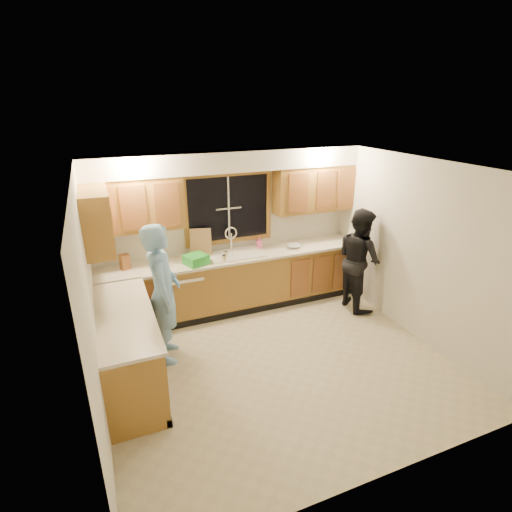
{
  "coord_description": "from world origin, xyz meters",
  "views": [
    {
      "loc": [
        -1.91,
        -3.91,
        3.19
      ],
      "look_at": [
        -0.04,
        0.65,
        1.25
      ],
      "focal_mm": 28.0,
      "sensor_mm": 36.0,
      "label": 1
    }
  ],
  "objects_px": {
    "knife_block": "(125,262)",
    "dish_crate": "(196,260)",
    "man": "(163,294)",
    "sink": "(235,258)",
    "bowl": "(294,246)",
    "dishwasher": "(184,294)",
    "soap_bottle": "(259,242)",
    "stove": "(133,377)",
    "woman": "(359,259)"
  },
  "relations": [
    {
      "from": "knife_block",
      "to": "dish_crate",
      "type": "relative_size",
      "value": 0.74
    },
    {
      "from": "man",
      "to": "dish_crate",
      "type": "xyz_separation_m",
      "value": [
        0.63,
        0.79,
        0.07
      ]
    },
    {
      "from": "sink",
      "to": "man",
      "type": "height_order",
      "value": "man"
    },
    {
      "from": "knife_block",
      "to": "bowl",
      "type": "distance_m",
      "value": 2.65
    },
    {
      "from": "dishwasher",
      "to": "soap_bottle",
      "type": "relative_size",
      "value": 4.37
    },
    {
      "from": "sink",
      "to": "stove",
      "type": "relative_size",
      "value": 0.96
    },
    {
      "from": "soap_bottle",
      "to": "man",
      "type": "bearing_deg",
      "value": -148.28
    },
    {
      "from": "soap_bottle",
      "to": "sink",
      "type": "bearing_deg",
      "value": -160.68
    },
    {
      "from": "sink",
      "to": "man",
      "type": "relative_size",
      "value": 0.47
    },
    {
      "from": "knife_block",
      "to": "woman",
      "type": "bearing_deg",
      "value": -34.9
    },
    {
      "from": "stove",
      "to": "woman",
      "type": "bearing_deg",
      "value": 17.28
    },
    {
      "from": "man",
      "to": "woman",
      "type": "height_order",
      "value": "man"
    },
    {
      "from": "sink",
      "to": "man",
      "type": "distance_m",
      "value": 1.59
    },
    {
      "from": "sink",
      "to": "man",
      "type": "xyz_separation_m",
      "value": [
        -1.29,
        -0.92,
        0.05
      ]
    },
    {
      "from": "sink",
      "to": "bowl",
      "type": "xyz_separation_m",
      "value": [
        1.0,
        -0.06,
        0.08
      ]
    },
    {
      "from": "soap_bottle",
      "to": "bowl",
      "type": "height_order",
      "value": "soap_bottle"
    },
    {
      "from": "dish_crate",
      "to": "sink",
      "type": "bearing_deg",
      "value": 11.46
    },
    {
      "from": "stove",
      "to": "knife_block",
      "type": "height_order",
      "value": "knife_block"
    },
    {
      "from": "dishwasher",
      "to": "man",
      "type": "relative_size",
      "value": 0.45
    },
    {
      "from": "knife_block",
      "to": "bowl",
      "type": "relative_size",
      "value": 1.02
    },
    {
      "from": "woman",
      "to": "soap_bottle",
      "type": "distance_m",
      "value": 1.62
    },
    {
      "from": "man",
      "to": "bowl",
      "type": "xyz_separation_m",
      "value": [
        2.28,
        0.87,
        0.03
      ]
    },
    {
      "from": "knife_block",
      "to": "soap_bottle",
      "type": "relative_size",
      "value": 1.21
    },
    {
      "from": "stove",
      "to": "knife_block",
      "type": "xyz_separation_m",
      "value": [
        0.15,
        1.89,
        0.58
      ]
    },
    {
      "from": "sink",
      "to": "woman",
      "type": "bearing_deg",
      "value": -20.64
    },
    {
      "from": "stove",
      "to": "woman",
      "type": "distance_m",
      "value": 3.83
    },
    {
      "from": "stove",
      "to": "sink",
      "type": "bearing_deg",
      "value": 45.39
    },
    {
      "from": "stove",
      "to": "dishwasher",
      "type": "bearing_deg",
      "value": 62.31
    },
    {
      "from": "bowl",
      "to": "woman",
      "type": "bearing_deg",
      "value": -37.11
    },
    {
      "from": "woman",
      "to": "soap_bottle",
      "type": "height_order",
      "value": "woman"
    },
    {
      "from": "woman",
      "to": "dishwasher",
      "type": "bearing_deg",
      "value": 77.82
    },
    {
      "from": "stove",
      "to": "woman",
      "type": "relative_size",
      "value": 0.55
    },
    {
      "from": "dishwasher",
      "to": "stove",
      "type": "xyz_separation_m",
      "value": [
        -0.95,
        -1.81,
        0.04
      ]
    },
    {
      "from": "dish_crate",
      "to": "bowl",
      "type": "height_order",
      "value": "dish_crate"
    },
    {
      "from": "stove",
      "to": "man",
      "type": "bearing_deg",
      "value": 60.43
    },
    {
      "from": "sink",
      "to": "woman",
      "type": "distance_m",
      "value": 1.97
    },
    {
      "from": "dishwasher",
      "to": "woman",
      "type": "bearing_deg",
      "value": -14.15
    },
    {
      "from": "bowl",
      "to": "dishwasher",
      "type": "bearing_deg",
      "value": 178.74
    },
    {
      "from": "stove",
      "to": "woman",
      "type": "height_order",
      "value": "woman"
    },
    {
      "from": "man",
      "to": "knife_block",
      "type": "height_order",
      "value": "man"
    },
    {
      "from": "woman",
      "to": "knife_block",
      "type": "height_order",
      "value": "woman"
    },
    {
      "from": "sink",
      "to": "knife_block",
      "type": "relative_size",
      "value": 3.8
    },
    {
      "from": "soap_bottle",
      "to": "bowl",
      "type": "distance_m",
      "value": 0.57
    },
    {
      "from": "dishwasher",
      "to": "man",
      "type": "distance_m",
      "value": 1.13
    },
    {
      "from": "sink",
      "to": "bowl",
      "type": "bearing_deg",
      "value": -3.17
    },
    {
      "from": "sink",
      "to": "dishwasher",
      "type": "height_order",
      "value": "sink"
    },
    {
      "from": "sink",
      "to": "bowl",
      "type": "height_order",
      "value": "sink"
    },
    {
      "from": "dish_crate",
      "to": "stove",
      "type": "bearing_deg",
      "value": -123.96
    },
    {
      "from": "woman",
      "to": "knife_block",
      "type": "relative_size",
      "value": 7.28
    },
    {
      "from": "dishwasher",
      "to": "stove",
      "type": "distance_m",
      "value": 2.04
    }
  ]
}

